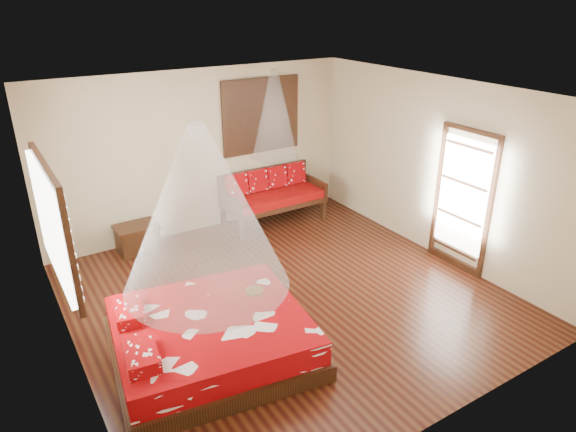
% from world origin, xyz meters
% --- Properties ---
extents(room, '(5.54, 5.54, 2.84)m').
position_xyz_m(room, '(0.00, 0.00, 1.40)').
color(room, black).
rests_on(room, ground).
extents(bed, '(2.47, 2.29, 0.65)m').
position_xyz_m(bed, '(-1.42, -0.61, 0.25)').
color(bed, black).
rests_on(bed, floor).
extents(daybed, '(1.85, 0.82, 0.96)m').
position_xyz_m(daybed, '(1.17, 2.38, 0.52)').
color(daybed, black).
rests_on(daybed, floor).
extents(storage_chest, '(0.68, 0.51, 0.46)m').
position_xyz_m(storage_chest, '(-1.33, 2.45, 0.23)').
color(storage_chest, black).
rests_on(storage_chest, floor).
extents(shutter_panel, '(1.52, 0.06, 1.32)m').
position_xyz_m(shutter_panel, '(1.17, 2.72, 1.90)').
color(shutter_panel, black).
rests_on(shutter_panel, wall_back).
extents(window_left, '(0.10, 1.74, 1.34)m').
position_xyz_m(window_left, '(-2.71, 0.20, 1.70)').
color(window_left, black).
rests_on(window_left, wall_left).
extents(glazed_door, '(0.08, 1.02, 2.16)m').
position_xyz_m(glazed_door, '(2.72, -0.60, 1.07)').
color(glazed_door, black).
rests_on(glazed_door, floor).
extents(wine_tray, '(0.23, 0.23, 0.19)m').
position_xyz_m(wine_tray, '(-0.70, -0.37, 0.55)').
color(wine_tray, brown).
rests_on(wine_tray, bed).
extents(mosquito_net_main, '(1.80, 1.80, 1.80)m').
position_xyz_m(mosquito_net_main, '(-1.40, -0.61, 1.85)').
color(mosquito_net_main, white).
rests_on(mosquito_net_main, ceiling).
extents(mosquito_net_daybed, '(0.79, 0.79, 1.50)m').
position_xyz_m(mosquito_net_daybed, '(1.17, 2.25, 2.00)').
color(mosquito_net_daybed, white).
rests_on(mosquito_net_daybed, ceiling).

